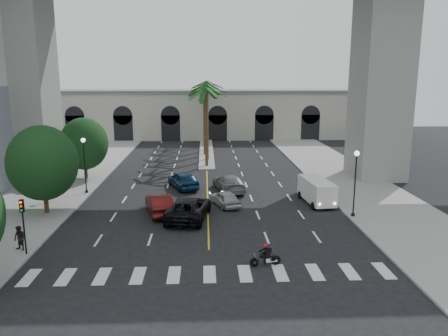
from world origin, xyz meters
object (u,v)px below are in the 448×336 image
car_b (160,204)px  car_e (183,180)px  lamp_post_right (355,178)px  car_c (189,208)px  traffic_signal_far (23,218)px  cargo_van (317,190)px  lamp_post_left_far (85,161)px  pedestrian_b (20,238)px  car_a (225,198)px  car_d (229,183)px  motorcycle_rider (266,256)px

car_b → car_e: size_ratio=0.99×
lamp_post_right → car_c: (-12.90, 0.35, -2.37)m
traffic_signal_far → cargo_van: size_ratio=0.71×
lamp_post_left_far → car_c: (9.90, -7.65, -2.37)m
car_c → pedestrian_b: size_ratio=3.86×
car_a → car_d: bearing=-115.9°
car_c → car_e: size_ratio=1.22×
car_a → cargo_van: cargo_van is taller
traffic_signal_far → car_d: traffic_signal_far is taller
car_a → car_b: 5.76m
traffic_signal_far → car_e: (8.91, 16.37, -1.65)m
pedestrian_b → car_b: bearing=70.5°
car_c → car_d: size_ratio=1.10×
motorcycle_rider → car_a: (-1.85, 12.17, 0.06)m
car_b → pedestrian_b: pedestrian_b is taller
motorcycle_rider → car_a: bearing=88.2°
traffic_signal_far → car_e: 18.71m
pedestrian_b → motorcycle_rider: bearing=17.4°
car_c → car_e: car_e is taller
motorcycle_rider → car_d: bearing=83.7°
car_e → cargo_van: size_ratio=0.98×
cargo_van → lamp_post_right: bearing=-70.8°
traffic_signal_far → cargo_van: bearing=26.8°
car_d → lamp_post_left_far: bearing=-9.4°
lamp_post_left_far → lamp_post_right: size_ratio=1.00×
motorcycle_rider → car_d: car_d is taller
traffic_signal_far → car_d: (13.39, 15.10, -1.70)m
car_b → car_c: 2.74m
car_b → traffic_signal_far: bearing=32.9°
car_c → cargo_van: cargo_van is taller
motorcycle_rider → car_d: (-1.26, 17.11, 0.19)m
car_a → car_e: (-3.89, 6.20, 0.19)m
motorcycle_rider → car_a: 12.31m
cargo_van → car_a: bearing=176.5°
car_c → cargo_van: 11.61m
car_b → car_e: car_e is taller
cargo_van → car_d: bearing=142.3°
car_e → cargo_van: cargo_van is taller
lamp_post_right → car_e: lamp_post_right is taller
car_b → cargo_van: cargo_van is taller
car_a → pedestrian_b: 16.45m
pedestrian_b → car_e: bearing=86.1°
lamp_post_right → motorcycle_rider: 12.00m
motorcycle_rider → car_e: size_ratio=0.37×
car_c → traffic_signal_far: bearing=44.9°
traffic_signal_far → car_c: bearing=34.9°
lamp_post_right → car_d: 12.91m
lamp_post_left_far → car_a: 13.85m
car_d → pedestrian_b: bearing=34.0°
car_a → car_d: size_ratio=0.71×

